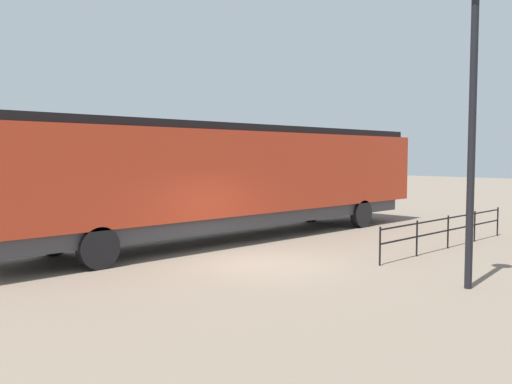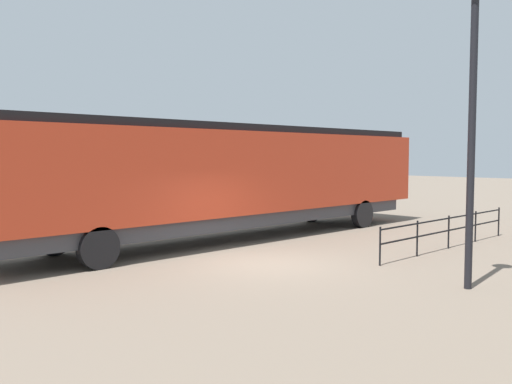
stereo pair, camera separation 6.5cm
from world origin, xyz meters
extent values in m
plane|color=#756656|center=(0.00, 0.00, 0.00)|extent=(120.00, 120.00, 0.00)
cube|color=red|center=(-3.84, 2.26, 2.34)|extent=(2.97, 18.10, 2.68)
cube|color=black|center=(-3.84, 9.94, 1.94)|extent=(2.85, 2.75, 1.88)
cube|color=black|center=(-3.84, 2.26, 3.80)|extent=(2.67, 17.38, 0.24)
cube|color=#38383D|center=(-3.84, 2.26, 0.78)|extent=(2.67, 16.65, 0.45)
cylinder|color=black|center=(-5.17, 8.05, 0.55)|extent=(0.30, 1.10, 1.10)
cylinder|color=black|center=(-2.50, 8.05, 0.55)|extent=(0.30, 1.10, 1.10)
cylinder|color=black|center=(-5.17, -3.53, 0.55)|extent=(0.30, 1.10, 1.10)
cylinder|color=black|center=(-2.50, -3.53, 0.55)|extent=(0.30, 1.10, 1.10)
cylinder|color=black|center=(5.00, 1.25, 3.18)|extent=(0.16, 0.16, 6.36)
cube|color=black|center=(2.28, 5.82, 0.95)|extent=(0.04, 7.65, 0.04)
cube|color=black|center=(2.28, 5.82, 0.57)|extent=(0.04, 7.65, 0.04)
cylinder|color=black|center=(2.28, 2.00, 0.52)|extent=(0.05, 0.05, 1.04)
cylinder|color=black|center=(2.28, 3.91, 0.52)|extent=(0.05, 0.05, 1.04)
cylinder|color=black|center=(2.28, 5.82, 0.52)|extent=(0.05, 0.05, 1.04)
cylinder|color=black|center=(2.28, 7.73, 0.52)|extent=(0.05, 0.05, 1.04)
cylinder|color=black|center=(2.28, 9.65, 0.52)|extent=(0.05, 0.05, 1.04)
camera|label=1|loc=(10.18, -10.33, 2.91)|focal=38.42mm
camera|label=2|loc=(10.23, -10.29, 2.91)|focal=38.42mm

